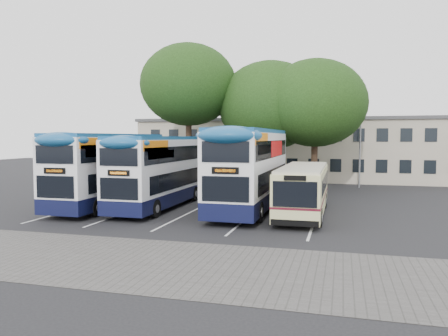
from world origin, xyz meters
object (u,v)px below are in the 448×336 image
at_px(lamp_post, 360,128).
at_px(bus_dd_left, 110,166).
at_px(bus_single, 304,187).
at_px(tree_right, 315,103).
at_px(tree_mid, 270,105).
at_px(tree_left, 188,85).
at_px(bus_dd_mid, 161,168).
at_px(bus_dd_right, 250,166).

xyz_separation_m(lamp_post, bus_dd_left, (-15.34, -14.23, -2.61)).
bearing_deg(bus_single, lamp_post, 76.31).
relative_size(tree_right, bus_single, 1.15).
xyz_separation_m(lamp_post, tree_mid, (-7.30, -2.24, 1.85)).
relative_size(lamp_post, tree_left, 0.75).
bearing_deg(bus_single, tree_left, 135.01).
height_order(bus_dd_mid, bus_dd_right, bus_dd_right).
relative_size(tree_mid, bus_single, 1.16).
relative_size(tree_right, bus_dd_right, 0.92).
bearing_deg(lamp_post, bus_dd_mid, -131.33).
bearing_deg(tree_right, bus_dd_left, -136.73).
height_order(bus_dd_left, bus_dd_right, bus_dd_right).
xyz_separation_m(bus_dd_left, bus_dd_right, (8.71, 0.89, 0.14)).
bearing_deg(bus_dd_right, tree_mid, 93.42).
xyz_separation_m(tree_left, bus_dd_mid, (1.82, -10.06, -6.26)).
distance_m(tree_left, bus_dd_right, 13.50).
relative_size(tree_mid, bus_dd_right, 0.93).
relative_size(bus_dd_mid, bus_dd_right, 0.92).
xyz_separation_m(bus_dd_left, bus_single, (11.88, 0.02, -0.94)).
bearing_deg(tree_left, bus_dd_mid, -79.74).
bearing_deg(bus_single, bus_dd_right, 164.68).
distance_m(tree_left, bus_dd_mid, 11.99).
relative_size(lamp_post, bus_dd_right, 0.80).
bearing_deg(lamp_post, tree_right, -138.61).
distance_m(bus_dd_mid, bus_dd_right, 5.51).
relative_size(bus_dd_right, bus_single, 1.25).
xyz_separation_m(tree_right, bus_single, (0.11, -11.06, -5.44)).
height_order(lamp_post, bus_dd_right, lamp_post).
bearing_deg(tree_left, bus_dd_right, -52.74).
bearing_deg(bus_dd_right, bus_dd_mid, -175.33).
xyz_separation_m(tree_left, bus_dd_right, (7.31, -9.61, -6.04)).
xyz_separation_m(lamp_post, tree_right, (-3.57, -3.15, 1.89)).
distance_m(tree_mid, tree_right, 3.84).
height_order(bus_dd_mid, bus_single, bus_dd_mid).
bearing_deg(bus_dd_right, bus_single, -15.32).
bearing_deg(bus_dd_right, tree_right, 73.27).
relative_size(tree_right, bus_dd_mid, 1.00).
bearing_deg(tree_left, tree_mid, 12.62).
bearing_deg(tree_left, lamp_post, 14.97).
distance_m(tree_right, bus_single, 12.33).
height_order(tree_mid, bus_single, tree_mid).
xyz_separation_m(tree_mid, tree_right, (3.73, -0.91, 0.04)).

